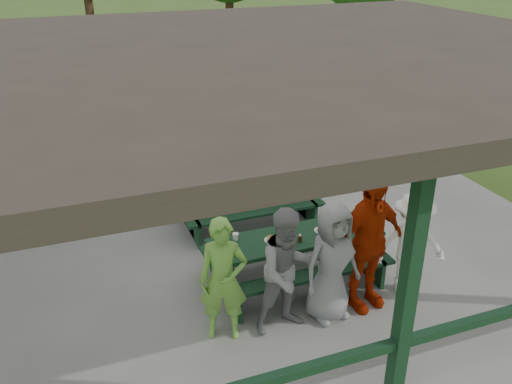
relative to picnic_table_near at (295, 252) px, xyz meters
name	(u,v)px	position (x,y,z in m)	size (l,w,h in m)	color
ground	(264,246)	(-0.02, 1.20, -0.57)	(90.00, 90.00, 0.00)	#324E18
concrete_slab	(264,243)	(-0.02, 1.20, -0.52)	(10.00, 8.00, 0.10)	slate
pavilion_structure	(265,58)	(-0.02, 1.20, 2.60)	(10.60, 8.60, 3.24)	black
picnic_table_near	(295,252)	(0.00, 0.00, 0.00)	(2.54, 1.39, 0.75)	black
picnic_table_far	(246,197)	(-0.04, 2.00, 0.00)	(2.45, 1.39, 0.75)	black
table_setting	(283,235)	(-0.19, 0.03, 0.31)	(2.30, 0.45, 0.10)	white
contestant_green	(223,280)	(-1.35, -0.80, 0.36)	(0.61, 0.40, 1.66)	#6AAA3E
contestant_grey_left	(288,271)	(-0.54, -0.95, 0.39)	(0.84, 0.65, 1.72)	gray
contestant_grey_mid	(331,263)	(0.08, -0.93, 0.36)	(0.82, 0.53, 1.67)	gray
contestant_red	(368,243)	(0.64, -0.88, 0.52)	(1.16, 0.48, 1.98)	#A32306
contestant_white_fedora	(411,244)	(1.37, -0.84, 0.31)	(1.12, 0.81, 1.61)	white
spectator_lblue	(202,162)	(-0.57, 2.99, 0.37)	(1.56, 0.50, 1.69)	#7FADC5
spectator_blue	(127,164)	(-1.90, 3.40, 0.36)	(0.61, 0.40, 1.67)	#4558B4
spectator_grey	(294,158)	(1.20, 2.71, 0.30)	(0.76, 0.59, 1.55)	#9B9C9E
pickup_truck	(230,69)	(2.50, 10.62, 0.25)	(2.74, 5.95, 1.65)	silver
farm_trailer	(148,101)	(-0.63, 8.28, 0.14)	(4.10, 1.83, 1.43)	#1C469C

